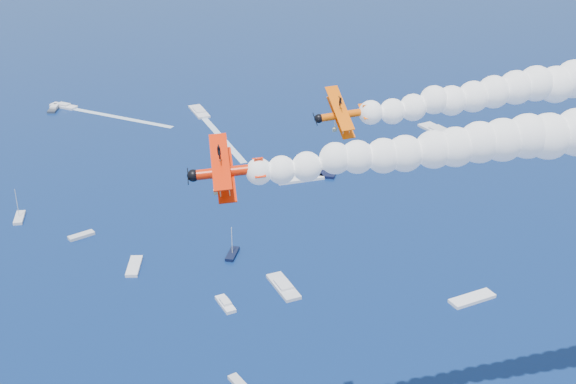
{
  "coord_description": "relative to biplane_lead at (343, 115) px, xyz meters",
  "views": [
    {
      "loc": [
        2.99,
        -51.16,
        86.38
      ],
      "look_at": [
        -2.24,
        26.31,
        48.89
      ],
      "focal_mm": 48.49,
      "sensor_mm": 36.0,
      "label": 1
    }
  ],
  "objects": [
    {
      "name": "biplane_lead",
      "position": [
        0.0,
        0.0,
        0.0
      ],
      "size": [
        8.45,
        9.83,
        7.32
      ],
      "primitive_type": null,
      "rotation": [
        -0.42,
        0.07,
        3.44
      ],
      "color": "#FF5E05"
    },
    {
      "name": "biplane_trail",
      "position": [
        -11.65,
        -11.59,
        -2.2
      ],
      "size": [
        9.6,
        11.37,
        8.2
      ],
      "primitive_type": null,
      "rotation": [
        -0.29,
        0.07,
        3.32
      ],
      "color": "#F52505"
    },
    {
      "name": "smoke_trail_trail",
      "position": [
        21.98,
        -5.38,
        0.44
      ],
      "size": [
        70.7,
        30.59,
        12.41
      ],
      "primitive_type": null,
      "rotation": [
        0.0,
        0.0,
        3.32
      ],
      "color": "white"
    },
    {
      "name": "spectator_boats",
      "position": [
        -12.79,
        84.11,
        -55.64
      ],
      "size": [
        207.5,
        163.76,
        0.7
      ],
      "color": "silver",
      "rests_on": "ground"
    },
    {
      "name": "boat_wakes",
      "position": [
        -68.06,
        99.1,
        -55.96
      ],
      "size": [
        86.25,
        149.01,
        0.04
      ],
      "color": "white",
      "rests_on": "ground"
    }
  ]
}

